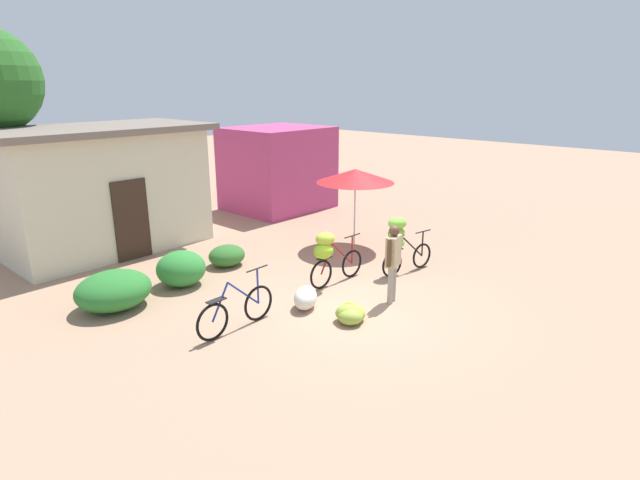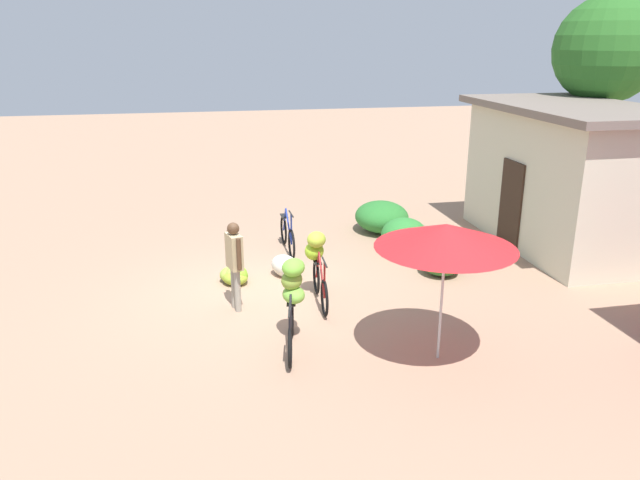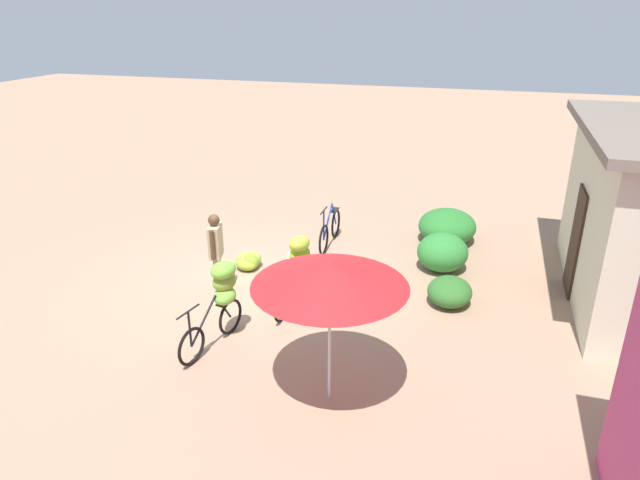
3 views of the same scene
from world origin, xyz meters
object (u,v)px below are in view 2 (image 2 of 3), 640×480
(banana_pile_on_ground, at_px, (235,275))
(bicycle_near_pile, at_px, (317,259))
(tree_behind_building, at_px, (607,53))
(market_umbrella, at_px, (446,236))
(bicycle_leftmost, at_px, (287,236))
(produce_sack, at_px, (285,266))
(building_low, at_px, (567,176))
(bicycle_center_loaded, at_px, (292,293))
(person_vendor, at_px, (234,257))

(banana_pile_on_ground, bearing_deg, bicycle_near_pile, 54.63)
(tree_behind_building, xyz_separation_m, market_umbrella, (6.18, -6.61, -2.29))
(market_umbrella, bearing_deg, banana_pile_on_ground, -142.30)
(bicycle_leftmost, height_order, bicycle_near_pile, bicycle_near_pile)
(market_umbrella, distance_m, bicycle_leftmost, 5.65)
(tree_behind_building, bearing_deg, produce_sack, -73.67)
(market_umbrella, bearing_deg, building_low, 133.02)
(bicycle_center_loaded, distance_m, produce_sack, 2.87)
(tree_behind_building, distance_m, person_vendor, 10.70)
(bicycle_near_pile, relative_size, person_vendor, 1.01)
(tree_behind_building, height_order, banana_pile_on_ground, tree_behind_building)
(market_umbrella, xyz_separation_m, person_vendor, (-2.35, -2.84, -0.95))
(bicycle_near_pile, height_order, banana_pile_on_ground, bicycle_near_pile)
(tree_behind_building, bearing_deg, bicycle_leftmost, -83.22)
(bicycle_leftmost, distance_m, banana_pile_on_ground, 2.09)
(tree_behind_building, relative_size, bicycle_leftmost, 3.23)
(bicycle_leftmost, distance_m, bicycle_center_loaded, 4.34)
(tree_behind_building, relative_size, market_umbrella, 2.65)
(market_umbrella, height_order, produce_sack, market_umbrella)
(market_umbrella, bearing_deg, produce_sack, -154.80)
(market_umbrella, xyz_separation_m, bicycle_center_loaded, (-0.95, -2.05, -1.10))
(bicycle_leftmost, xyz_separation_m, bicycle_near_pile, (2.65, 0.14, 0.39))
(bicycle_leftmost, relative_size, bicycle_center_loaded, 1.10)
(bicycle_leftmost, relative_size, person_vendor, 1.08)
(tree_behind_building, height_order, market_umbrella, tree_behind_building)
(bicycle_leftmost, xyz_separation_m, banana_pile_on_ground, (1.63, -1.29, -0.22))
(building_low, distance_m, person_vendor, 7.93)
(bicycle_near_pile, bearing_deg, banana_pile_on_ground, -125.37)
(bicycle_near_pile, distance_m, bicycle_center_loaded, 1.78)
(bicycle_center_loaded, bearing_deg, bicycle_leftmost, 172.41)
(person_vendor, bearing_deg, building_low, 105.44)
(bicycle_leftmost, bearing_deg, tree_behind_building, 96.78)
(building_low, distance_m, market_umbrella, 6.54)
(building_low, bearing_deg, tree_behind_building, 133.33)
(bicycle_leftmost, height_order, bicycle_center_loaded, bicycle_center_loaded)
(market_umbrella, height_order, bicycle_center_loaded, market_umbrella)
(tree_behind_building, relative_size, banana_pile_on_ground, 6.99)
(tree_behind_building, xyz_separation_m, bicycle_center_loaded, (5.24, -8.66, -3.38))
(produce_sack, bearing_deg, bicycle_center_loaded, -6.07)
(bicycle_near_pile, bearing_deg, bicycle_center_loaded, -23.60)
(bicycle_near_pile, height_order, person_vendor, person_vendor)
(bicycle_leftmost, bearing_deg, produce_sack, -10.41)
(building_low, xyz_separation_m, produce_sack, (0.72, -6.54, -1.41))
(building_low, height_order, person_vendor, building_low)
(person_vendor, bearing_deg, banana_pile_on_ground, 177.24)
(bicycle_leftmost, bearing_deg, banana_pile_on_ground, -38.52)
(bicycle_leftmost, height_order, banana_pile_on_ground, bicycle_leftmost)
(building_low, height_order, market_umbrella, building_low)
(building_low, height_order, tree_behind_building, tree_behind_building)
(market_umbrella, relative_size, bicycle_near_pile, 1.30)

